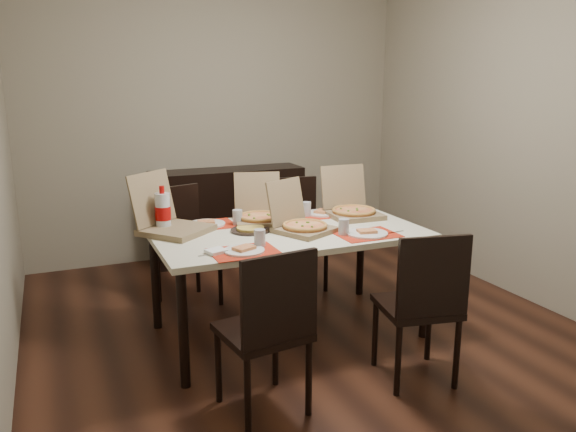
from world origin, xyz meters
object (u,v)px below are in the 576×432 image
Objects in this scene: dining_table at (288,240)px; dip_bowl at (289,220)px; chair_near_right at (422,301)px; soda_bottle at (163,212)px; chair_far_left at (183,240)px; pizza_box_center at (301,224)px; chair_near_left at (269,326)px; sideboard at (228,214)px; chair_far_right at (297,227)px.

dip_bowl reaches higher than dining_table.
chair_near_right is 1.78m from soda_bottle.
pizza_box_center is at bearing -57.22° from chair_far_left.
pizza_box_center is 0.94m from soda_bottle.
pizza_box_center is at bearing -95.50° from dip_bowl.
pizza_box_center is (0.07, -0.07, 0.12)m from dining_table.
chair_near_right is at bearing -73.20° from dip_bowl.
chair_far_left is at bearing 91.37° from chair_near_left.
pizza_box_center reaches higher than chair_near_left.
chair_near_left is (-0.63, -2.74, 0.06)m from sideboard.
pizza_box_center reaches higher than soda_bottle.
chair_far_right is (0.95, 1.78, 0.00)m from chair_near_left.
pizza_box_center is (0.60, -0.94, 0.29)m from chair_far_left.
chair_far_left is 2.98× the size of soda_bottle.
chair_far_left reaches higher than dining_table.
soda_bottle is (-1.24, -0.57, 0.37)m from chair_far_right.
chair_near_left is at bearing -118.75° from dining_table.
chair_far_right is 2.98× the size of soda_bottle.
chair_far_right is 1.07m from pizza_box_center.
chair_near_right is (0.93, -0.04, 0.00)m from chair_near_left.
pizza_box_center is at bearing 113.05° from chair_near_right.
chair_near_left is 1.30m from soda_bottle.
pizza_box_center is at bearing 55.96° from chair_near_left.
chair_near_right is at bearing -66.95° from pizza_box_center.
soda_bottle reaches higher than chair_far_left.
dining_table is at bearing -94.32° from sideboard.
chair_near_left is at bearing -76.43° from soda_bottle.
chair_far_right is (0.46, 0.88, -0.17)m from dining_table.
sideboard is at bearing 55.33° from chair_far_left.
soda_bottle is at bearing 103.57° from chair_near_left.
chair_far_left is 0.95m from dip_bowl.
soda_bottle is (-0.29, 1.21, 0.37)m from chair_near_left.
pizza_box_center is at bearing -44.07° from dining_table.
sideboard is 1.61× the size of chair_near_right.
chair_near_left is 1.92× the size of pizza_box_center.
dip_bowl is (0.03, 0.27, -0.04)m from pizza_box_center.
chair_far_left is at bearing -179.27° from chair_far_right.
chair_far_left is 8.52× the size of dip_bowl.
soda_bottle is at bearing 134.47° from chair_near_right.
dip_bowl is at bearing 61.91° from chair_near_left.
chair_near_left is at bearing 177.66° from chair_near_right.
dining_table is 16.49× the size of dip_bowl.
soda_bottle is (-0.92, -1.54, 0.43)m from sideboard.
dining_table is 1.94× the size of chair_near_right.
chair_far_left is at bearing 66.04° from soda_bottle.
dip_bowl is at bearing -91.55° from sideboard.
pizza_box_center reaches higher than chair_far_left.
chair_near_left reaches higher than sideboard.
pizza_box_center reaches higher than chair_near_right.
chair_far_left reaches higher than sideboard.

